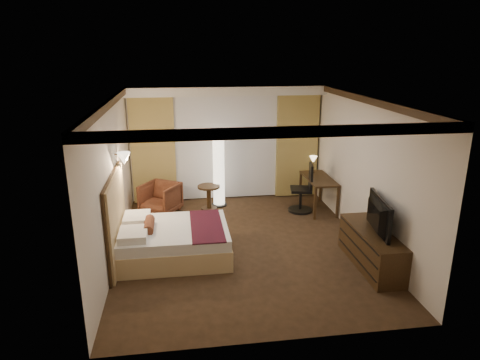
{
  "coord_description": "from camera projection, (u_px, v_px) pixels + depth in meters",
  "views": [
    {
      "loc": [
        -1.08,
        -7.16,
        3.51
      ],
      "look_at": [
        0.0,
        0.4,
        1.15
      ],
      "focal_mm": 32.0,
      "sensor_mm": 36.0,
      "label": 1
    }
  ],
  "objects": [
    {
      "name": "desk_lamp",
      "position": [
        313.0,
        165.0,
        9.9
      ],
      "size": [
        0.18,
        0.18,
        0.34
      ],
      "primitive_type": null,
      "color": "#FFD899",
      "rests_on": "desk"
    },
    {
      "name": "side_table",
      "position": [
        209.0,
        197.0,
        9.67
      ],
      "size": [
        0.5,
        0.5,
        0.55
      ],
      "primitive_type": null,
      "color": "black",
      "rests_on": "floor"
    },
    {
      "name": "television",
      "position": [
        373.0,
        214.0,
        6.93
      ],
      "size": [
        0.77,
        1.15,
        0.14
      ],
      "primitive_type": "imported",
      "rotation": [
        0.0,
        0.0,
        1.42
      ],
      "color": "black",
      "rests_on": "dresser"
    },
    {
      "name": "dresser",
      "position": [
        371.0,
        248.0,
        7.12
      ],
      "size": [
        0.5,
        1.63,
        0.64
      ],
      "primitive_type": null,
      "color": "black",
      "rests_on": "floor"
    },
    {
      "name": "ceiling",
      "position": [
        243.0,
        99.0,
        7.15
      ],
      "size": [
        4.5,
        5.5,
        0.01
      ],
      "primitive_type": "cube",
      "color": "white",
      "rests_on": "back_wall"
    },
    {
      "name": "curtain_sheer",
      "position": [
        226.0,
        148.0,
        10.11
      ],
      "size": [
        2.48,
        0.04,
        2.45
      ],
      "primitive_type": "cube",
      "color": "silver",
      "rests_on": "back_wall"
    },
    {
      "name": "floor_lamp",
      "position": [
        219.0,
        171.0,
        9.74
      ],
      "size": [
        0.35,
        0.35,
        1.67
      ],
      "primitive_type": null,
      "color": "white",
      "rests_on": "floor"
    },
    {
      "name": "right_wall",
      "position": [
        364.0,
        171.0,
        7.86
      ],
      "size": [
        0.02,
        5.5,
        2.7
      ],
      "primitive_type": "cube",
      "color": "beige",
      "rests_on": "floor"
    },
    {
      "name": "back_wall",
      "position": [
        226.0,
        143.0,
        10.15
      ],
      "size": [
        4.5,
        0.02,
        2.7
      ],
      "primitive_type": "cube",
      "color": "beige",
      "rests_on": "floor"
    },
    {
      "name": "armchair",
      "position": [
        160.0,
        197.0,
        9.42
      ],
      "size": [
        0.98,
        0.97,
        0.75
      ],
      "primitive_type": "imported",
      "rotation": [
        0.0,
        0.0,
        -0.57
      ],
      "color": "#502618",
      "rests_on": "floor"
    },
    {
      "name": "headboard",
      "position": [
        116.0,
        219.0,
        7.19
      ],
      "size": [
        0.12,
        1.77,
        1.5
      ],
      "primitive_type": null,
      "color": "tan",
      "rests_on": "floor"
    },
    {
      "name": "desk",
      "position": [
        318.0,
        194.0,
        9.62
      ],
      "size": [
        0.55,
        1.24,
        0.75
      ],
      "primitive_type": null,
      "color": "black",
      "rests_on": "floor"
    },
    {
      "name": "wall_sconce",
      "position": [
        124.0,
        159.0,
        7.65
      ],
      "size": [
        0.24,
        0.24,
        0.24
      ],
      "primitive_type": null,
      "color": "white",
      "rests_on": "left_wall"
    },
    {
      "name": "soffit",
      "position": [
        227.0,
        91.0,
        9.55
      ],
      "size": [
        4.5,
        0.5,
        0.2
      ],
      "primitive_type": "cube",
      "color": "white",
      "rests_on": "ceiling"
    },
    {
      "name": "crown_molding",
      "position": [
        243.0,
        102.0,
        7.17
      ],
      "size": [
        4.5,
        5.5,
        0.12
      ],
      "primitive_type": null,
      "color": "black",
      "rests_on": "ceiling"
    },
    {
      "name": "curtain_right_drape",
      "position": [
        297.0,
        146.0,
        10.28
      ],
      "size": [
        1.0,
        0.14,
        2.45
      ],
      "primitive_type": "cube",
      "color": "tan",
      "rests_on": "back_wall"
    },
    {
      "name": "curtain_left_drape",
      "position": [
        153.0,
        151.0,
        9.82
      ],
      "size": [
        1.0,
        0.14,
        2.45
      ],
      "primitive_type": "cube",
      "color": "tan",
      "rests_on": "back_wall"
    },
    {
      "name": "office_chair",
      "position": [
        301.0,
        188.0,
        9.46
      ],
      "size": [
        0.62,
        0.62,
        1.1
      ],
      "primitive_type": null,
      "rotation": [
        0.0,
        0.0,
        -0.19
      ],
      "color": "black",
      "rests_on": "floor"
    },
    {
      "name": "left_wall",
      "position": [
        112.0,
        181.0,
        7.25
      ],
      "size": [
        0.02,
        5.5,
        2.7
      ],
      "primitive_type": "cube",
      "color": "beige",
      "rests_on": "floor"
    },
    {
      "name": "floor",
      "position": [
        243.0,
        245.0,
        7.95
      ],
      "size": [
        4.5,
        5.5,
        0.01
      ],
      "primitive_type": "cube",
      "color": "#2F2012",
      "rests_on": "ground"
    },
    {
      "name": "bed",
      "position": [
        175.0,
        242.0,
        7.46
      ],
      "size": [
        1.88,
        1.47,
        0.55
      ],
      "primitive_type": null,
      "color": "white",
      "rests_on": "floor"
    }
  ]
}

